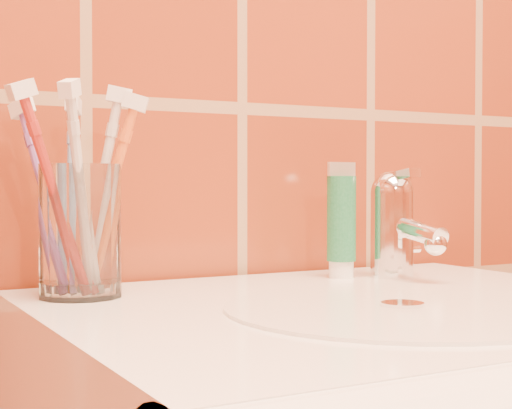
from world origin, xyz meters
TOP-DOWN VIEW (x-y plane):
  - glass_tumbler at (-0.22, 1.11)m, footprint 0.09×0.09m
  - toothpaste_tube at (0.08, 1.12)m, footprint 0.04×0.03m
  - faucet at (0.14, 1.09)m, footprint 0.05×0.11m
  - toothbrush_0 at (-0.24, 1.13)m, footprint 0.12×0.15m
  - toothbrush_1 at (-0.24, 1.09)m, footprint 0.12×0.11m
  - toothbrush_2 at (-0.19, 1.11)m, footprint 0.12×0.10m
  - toothbrush_3 at (-0.22, 1.08)m, footprint 0.11×0.13m
  - toothbrush_4 at (-0.22, 1.12)m, footprint 0.07×0.09m
  - toothbrush_5 at (-0.20, 1.11)m, footprint 0.09×0.08m

SIDE VIEW (x-z plane):
  - toothpaste_tube at x=0.08m, z-range 0.85..0.97m
  - glass_tumbler at x=-0.22m, z-range 0.85..0.97m
  - faucet at x=0.14m, z-range 0.85..0.97m
  - toothbrush_0 at x=-0.24m, z-range 0.84..1.05m
  - toothbrush_4 at x=-0.22m, z-range 0.84..1.04m
  - toothbrush_2 at x=-0.19m, z-range 0.84..1.04m
  - toothbrush_1 at x=-0.24m, z-range 0.84..1.05m
  - toothbrush_3 at x=-0.22m, z-range 0.84..1.05m
  - toothbrush_5 at x=-0.20m, z-range 0.84..1.05m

